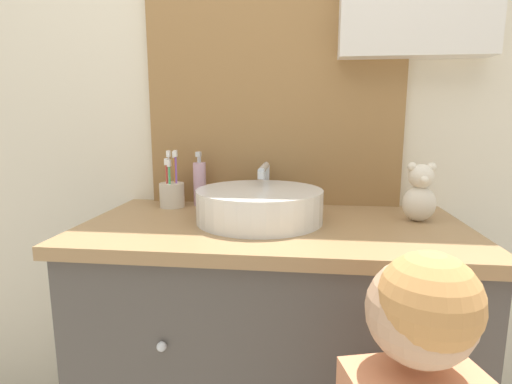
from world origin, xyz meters
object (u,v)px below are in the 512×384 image
at_px(soap_dispenser, 200,183).
at_px(teddy_bear, 420,194).
at_px(sink_basin, 260,204).
at_px(toothbrush_holder, 172,193).

xyz_separation_m(soap_dispenser, teddy_bear, (0.70, -0.14, 0.00)).
height_order(soap_dispenser, teddy_bear, soap_dispenser).
distance_m(sink_basin, toothbrush_holder, 0.36).
relative_size(toothbrush_holder, teddy_bear, 1.12).
height_order(sink_basin, teddy_bear, teddy_bear).
bearing_deg(teddy_bear, soap_dispenser, 168.62).
relative_size(soap_dispenser, teddy_bear, 1.08).
relative_size(sink_basin, toothbrush_holder, 2.15).
bearing_deg(toothbrush_holder, teddy_bear, -7.58).
xyz_separation_m(sink_basin, soap_dispenser, (-0.23, 0.19, 0.03)).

